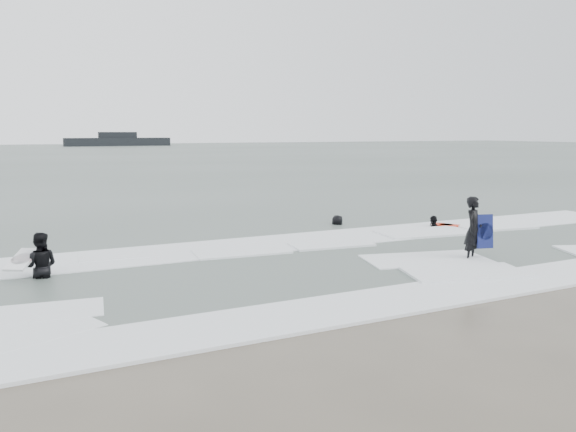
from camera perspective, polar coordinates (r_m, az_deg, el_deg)
name	(u,v)px	position (r m, az deg, el deg)	size (l,w,h in m)	color
ground	(381,294)	(12.94, 9.48, -7.84)	(320.00, 320.00, 0.00)	brown
sea	(78,155)	(90.55, -20.57, 5.79)	(320.00, 320.00, 0.00)	#47544C
surfer_centre	(472,261)	(16.80, 18.17, -4.34)	(0.68, 0.44, 1.85)	black
surfer_wading	(41,279)	(15.33, -23.76, -5.87)	(0.84, 0.65, 1.73)	black
surfer_right_near	(433,228)	(21.90, 14.55, -1.24)	(0.97, 0.40, 1.65)	black
surfer_right_far	(337,226)	(21.88, 5.05, -1.00)	(0.77, 0.50, 1.57)	black
surf_foam	(307,259)	(16.01, 1.97, -4.38)	(30.03, 9.06, 0.09)	white
bodyboards	(342,236)	(17.00, 5.54, -2.08)	(15.44, 5.44, 1.25)	#10174D
vessel_horizon	(118,141)	(146.77, -16.90, 7.31)	(25.21, 4.50, 3.42)	black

